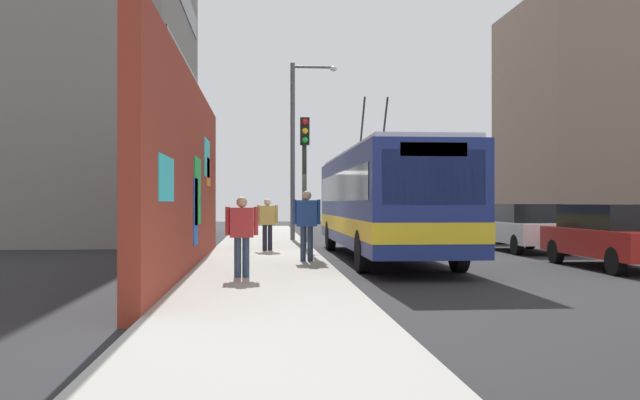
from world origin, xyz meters
The scene contains 14 objects.
ground_plane centered at (0.00, 0.00, 0.00)m, with size 80.00×80.00×0.00m, color #232326.
sidewalk_slab centered at (0.00, 1.60, 0.07)m, with size 48.00×3.20×0.15m, color #9E9B93.
graffiti_wall centered at (-3.86, 3.35, 2.24)m, with size 14.26×0.32×4.48m.
building_far_left centered at (11.18, 9.20, 8.40)m, with size 13.41×8.13×16.79m.
building_far_right centered at (16.65, -17.00, 6.29)m, with size 9.65×9.19×12.58m.
city_bus centered at (-0.42, -1.80, 1.72)m, with size 11.96×2.54×4.85m.
parked_car_red centered at (-3.71, -7.00, 0.84)m, with size 4.76×1.87×1.58m.
parked_car_white centered at (2.25, -7.00, 0.83)m, with size 4.45×1.80×1.58m.
parked_car_champagne centered at (8.20, -7.00, 0.84)m, with size 4.56×1.92×1.58m.
pedestrian_midblock centered at (1.32, 1.50, 1.08)m, with size 0.22×0.73×1.59m.
pedestrian_near_wall centered at (-6.32, 2.05, 1.07)m, with size 0.22×0.65×1.59m.
pedestrian_at_curb centered at (-2.69, 0.53, 1.20)m, with size 0.24×0.70×1.77m.
traffic_light centered at (1.17, 0.35, 2.92)m, with size 0.49×0.28×4.11m.
street_lamp centered at (7.33, 0.25, 4.16)m, with size 0.44×1.85×7.02m.
Camera 1 is at (-20.06, 1.64, 1.62)m, focal length 38.88 mm.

